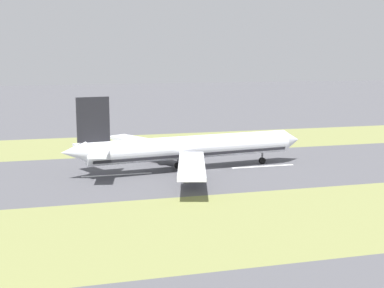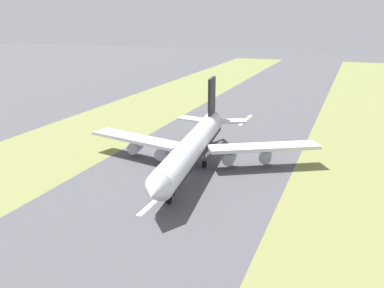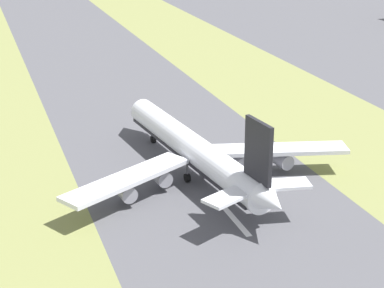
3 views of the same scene
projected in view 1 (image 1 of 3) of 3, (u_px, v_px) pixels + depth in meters
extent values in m
plane|color=#4C4C51|center=(211.00, 169.00, 142.71)|extent=(800.00, 800.00, 0.00)
cube|color=olive|center=(173.00, 142.00, 185.54)|extent=(40.00, 600.00, 0.01)
cube|color=olive|center=(282.00, 219.00, 99.87)|extent=(40.00, 600.00, 0.01)
cube|color=silver|center=(117.00, 175.00, 136.27)|extent=(1.20, 18.00, 0.01)
cube|color=silver|center=(263.00, 166.00, 146.51)|extent=(1.20, 18.00, 0.01)
cylinder|color=silver|center=(192.00, 147.00, 140.95)|extent=(12.87, 56.31, 6.00)
cone|color=silver|center=(291.00, 140.00, 152.28)|extent=(6.45, 5.69, 5.88)
cone|color=silver|center=(74.00, 152.00, 129.30)|extent=(5.80, 6.58, 5.10)
cube|color=black|center=(192.00, 153.00, 141.23)|extent=(12.29, 54.05, 0.70)
cube|color=silver|center=(146.00, 142.00, 154.40)|extent=(28.26, 19.34, 0.90)
cube|color=silver|center=(192.00, 165.00, 122.44)|extent=(29.57, 13.26, 0.90)
cylinder|color=#93939E|center=(166.00, 155.00, 148.24)|extent=(3.77, 5.16, 3.20)
cylinder|color=#93939E|center=(145.00, 150.00, 155.16)|extent=(3.77, 5.16, 3.20)
cylinder|color=#93939E|center=(191.00, 167.00, 131.81)|extent=(3.77, 5.16, 3.20)
cylinder|color=#93939E|center=(191.00, 176.00, 122.29)|extent=(3.77, 5.16, 3.20)
cube|color=black|center=(93.00, 120.00, 129.86)|extent=(1.78, 8.04, 11.00)
cube|color=silver|center=(90.00, 146.00, 136.14)|extent=(10.92, 8.23, 0.60)
cube|color=silver|center=(99.00, 154.00, 126.10)|extent=(10.65, 6.21, 0.60)
cylinder|color=#59595E|center=(262.00, 155.00, 149.48)|extent=(0.50, 0.50, 3.20)
cylinder|color=black|center=(262.00, 161.00, 149.75)|extent=(1.12, 1.90, 1.80)
cylinder|color=#59595E|center=(178.00, 160.00, 142.83)|extent=(0.50, 0.50, 3.20)
cylinder|color=black|center=(178.00, 166.00, 143.10)|extent=(1.12, 1.90, 1.80)
cylinder|color=#59595E|center=(185.00, 163.00, 138.08)|extent=(0.50, 0.50, 3.20)
cylinder|color=black|center=(185.00, 169.00, 138.35)|extent=(1.12, 1.90, 1.80)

